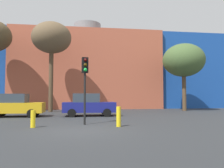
# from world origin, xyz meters

# --- Properties ---
(ground_plane) EXTENTS (200.00, 200.00, 0.00)m
(ground_plane) POSITION_xyz_m (0.00, 0.00, 0.00)
(ground_plane) COLOR #2D3033
(building_backdrop) EXTENTS (39.34, 10.19, 12.38)m
(building_backdrop) POSITION_xyz_m (0.71, 22.07, 5.25)
(building_backdrop) COLOR #B2563D
(building_backdrop) RESTS_ON ground_plane
(parked_car_1) EXTENTS (4.21, 2.06, 1.82)m
(parked_car_1) POSITION_xyz_m (-5.19, 7.77, 0.91)
(parked_car_1) COLOR gold
(parked_car_1) RESTS_ON ground_plane
(parked_car_2) EXTENTS (4.27, 2.09, 1.85)m
(parked_car_2) POSITION_xyz_m (0.56, 7.77, 0.92)
(parked_car_2) COLOR navy
(parked_car_2) RESTS_ON ground_plane
(traffic_light_island) EXTENTS (0.40, 0.39, 3.87)m
(traffic_light_island) POSITION_xyz_m (0.20, 2.20, 2.85)
(traffic_light_island) COLOR black
(traffic_light_island) RESTS_ON ground_plane
(bare_tree_1) EXTENTS (4.69, 4.69, 7.60)m
(bare_tree_1) POSITION_xyz_m (11.43, 12.97, 5.69)
(bare_tree_1) COLOR brown
(bare_tree_1) RESTS_ON ground_plane
(bare_tree_2) EXTENTS (4.16, 4.16, 9.54)m
(bare_tree_2) POSITION_xyz_m (-3.25, 13.26, 7.77)
(bare_tree_2) COLOR brown
(bare_tree_2) RESTS_ON ground_plane
(bollard_yellow_0) EXTENTS (0.24, 0.24, 0.91)m
(bollard_yellow_0) POSITION_xyz_m (-2.46, 1.34, 0.45)
(bollard_yellow_0) COLOR yellow
(bollard_yellow_0) RESTS_ON ground_plane
(bollard_yellow_1) EXTENTS (0.24, 0.24, 1.06)m
(bollard_yellow_1) POSITION_xyz_m (1.99, 1.12, 0.53)
(bollard_yellow_1) COLOR yellow
(bollard_yellow_1) RESTS_ON ground_plane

